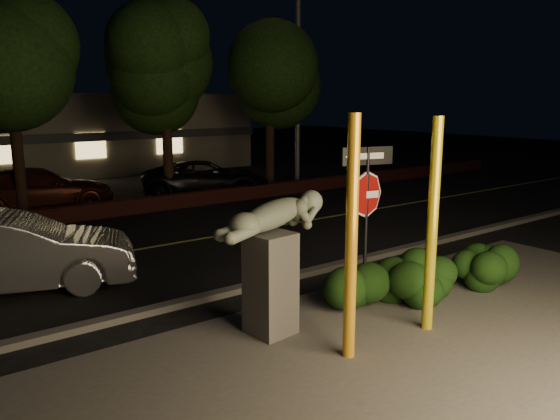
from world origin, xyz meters
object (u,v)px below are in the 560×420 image
(yellow_pole_right, at_px, (432,227))
(streetlight, at_px, (293,25))
(sculpture, at_px, (272,250))
(parked_car_dark, at_px, (206,178))
(silver_sedan, at_px, (10,253))
(parked_car_darkred, at_px, (38,189))
(signpost, at_px, (367,195))
(yellow_pole_left, at_px, (351,240))

(yellow_pole_right, relative_size, streetlight, 0.30)
(sculpture, height_order, parked_car_dark, sculpture)
(yellow_pole_right, height_order, silver_sedan, yellow_pole_right)
(yellow_pole_right, bearing_deg, sculpture, 146.43)
(sculpture, xyz_separation_m, streetlight, (9.96, 12.18, 5.39))
(sculpture, xyz_separation_m, parked_car_darkred, (-0.43, 12.96, -0.67))
(signpost, height_order, parked_car_darkred, signpost)
(yellow_pole_left, bearing_deg, yellow_pole_right, -1.94)
(sculpture, relative_size, streetlight, 0.20)
(yellow_pole_right, distance_m, silver_sedan, 7.96)
(yellow_pole_right, xyz_separation_m, parked_car_darkred, (-2.55, 14.37, -1.02))
(yellow_pole_left, relative_size, sculpture, 1.58)
(signpost, bearing_deg, silver_sedan, 151.05)
(yellow_pole_right, distance_m, sculpture, 2.57)
(silver_sedan, relative_size, parked_car_dark, 0.96)
(yellow_pole_left, bearing_deg, silver_sedan, 118.94)
(parked_car_dark, bearing_deg, parked_car_darkred, 107.53)
(yellow_pole_left, height_order, parked_car_dark, yellow_pole_left)
(yellow_pole_right, relative_size, parked_car_dark, 0.71)
(streetlight, xyz_separation_m, parked_car_darkred, (-10.39, 0.79, -6.06))
(sculpture, distance_m, streetlight, 16.63)
(signpost, xyz_separation_m, parked_car_darkred, (-2.42, 13.04, -1.35))
(signpost, bearing_deg, streetlight, 71.99)
(yellow_pole_left, relative_size, parked_car_dark, 0.72)
(streetlight, bearing_deg, sculpture, -110.95)
(sculpture, distance_m, parked_car_dark, 13.24)
(sculpture, bearing_deg, parked_car_darkred, 85.63)
(yellow_pole_left, distance_m, silver_sedan, 6.95)
(yellow_pole_right, xyz_separation_m, streetlight, (7.84, 13.58, 5.04))
(streetlight, height_order, parked_car_darkred, streetlight)
(sculpture, height_order, streetlight, streetlight)
(yellow_pole_right, relative_size, sculpture, 1.55)
(silver_sedan, bearing_deg, yellow_pole_right, -121.42)
(parked_car_darkred, bearing_deg, sculpture, -167.57)
(yellow_pole_right, bearing_deg, parked_car_darkred, 100.05)
(silver_sedan, bearing_deg, parked_car_darkred, 2.07)
(yellow_pole_left, height_order, sculpture, yellow_pole_left)
(sculpture, height_order, parked_car_darkred, sculpture)
(signpost, xyz_separation_m, sculpture, (-2.00, 0.08, -0.69))
(parked_car_dark, bearing_deg, sculpture, -178.11)
(yellow_pole_right, xyz_separation_m, signpost, (-0.12, 1.33, 0.34))
(yellow_pole_left, distance_m, streetlight, 17.30)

